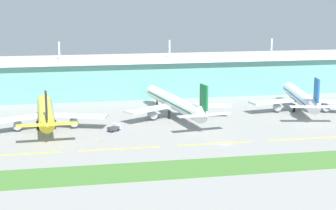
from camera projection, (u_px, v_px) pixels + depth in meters
The scene contains 13 objects.
ground_plane at pixel (224, 144), 192.01m from camera, with size 600.00×600.00×0.00m, color gray.
terminal_building at pixel (167, 75), 288.14m from camera, with size 288.00×34.00×29.35m.
airliner_near at pixel (46, 113), 212.73m from camera, with size 48.76×59.29×18.90m.
airliner_middle at pixel (175, 103), 232.55m from camera, with size 48.27×70.46×18.90m.
airliner_far at pixel (301, 98), 244.79m from camera, with size 47.77×60.08×18.90m.
taxiway_stripe_west at pixel (17, 154), 178.72m from camera, with size 28.00×0.70×0.04m, color yellow.
taxiway_stripe_mid_west at pixel (120, 149), 185.35m from camera, with size 28.00×0.70×0.04m, color yellow.
taxiway_stripe_centre at pixel (216, 144), 191.98m from camera, with size 28.00×0.70×0.04m, color yellow.
taxiway_stripe_mid_east at pixel (305, 139), 198.61m from camera, with size 28.00×0.70×0.04m, color yellow.
grass_verge at pixel (249, 165), 167.66m from camera, with size 300.00×18.00×0.10m, color #477A33.
baggage_cart at pixel (116, 127), 211.71m from camera, with size 3.90×3.72×2.48m.
pushback_tug at pixel (113, 129), 209.25m from camera, with size 4.97×4.54×1.85m.
safety_cone_nose_front at pixel (101, 140), 194.97m from camera, with size 0.56×0.56×0.70m, color orange.
Camera 1 is at (-56.50, -177.99, 50.84)m, focal length 57.96 mm.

